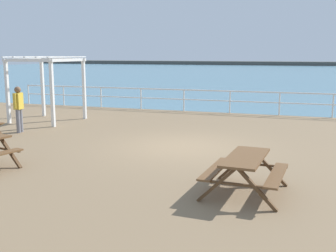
# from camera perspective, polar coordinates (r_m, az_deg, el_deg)

# --- Properties ---
(ground_plane) EXTENTS (30.00, 24.00, 0.20)m
(ground_plane) POSITION_cam_1_polar(r_m,az_deg,el_deg) (12.74, 2.10, -3.29)
(ground_plane) COLOR #846B4C
(sea_band) EXTENTS (142.00, 90.00, 0.01)m
(sea_band) POSITION_cam_1_polar(r_m,az_deg,el_deg) (64.79, 15.78, 7.05)
(sea_band) COLOR teal
(sea_band) RESTS_ON ground
(distant_shoreline) EXTENTS (142.00, 6.00, 1.80)m
(distant_shoreline) POSITION_cam_1_polar(r_m,az_deg,el_deg) (107.73, 17.10, 7.98)
(distant_shoreline) COLOR #4C4C47
(distant_shoreline) RESTS_ON ground
(seaward_railing) EXTENTS (23.07, 0.07, 1.08)m
(seaward_railing) POSITION_cam_1_polar(r_m,az_deg,el_deg) (20.06, 8.52, 3.94)
(seaward_railing) COLOR white
(seaward_railing) RESTS_ON ground
(picnic_table_near_right) EXTENTS (1.63, 1.88, 0.80)m
(picnic_table_near_right) POSITION_cam_1_polar(r_m,az_deg,el_deg) (8.55, 10.60, -5.35)
(picnic_table_near_right) COLOR brown
(picnic_table_near_right) RESTS_ON ground
(visitor) EXTENTS (0.27, 0.53, 1.66)m
(visitor) POSITION_cam_1_polar(r_m,az_deg,el_deg) (15.80, -19.85, 2.55)
(visitor) COLOR slate
(visitor) RESTS_ON ground
(lattice_pergola) EXTENTS (2.56, 2.68, 2.70)m
(lattice_pergola) POSITION_cam_1_polar(r_m,az_deg,el_deg) (18.10, -16.40, 6.93)
(lattice_pergola) COLOR white
(lattice_pergola) RESTS_ON ground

